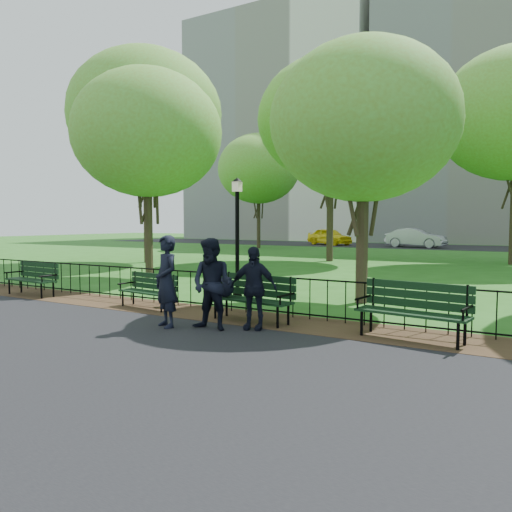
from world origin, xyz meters
The scene contains 22 objects.
ground centered at (0.00, 0.00, 0.00)m, with size 120.00×120.00×0.00m, color #255F19.
asphalt_path centered at (0.00, -3.40, 0.01)m, with size 60.00×9.20×0.01m, color black.
dirt_strip centered at (0.00, 1.50, 0.01)m, with size 60.00×1.60×0.01m, color #342315.
far_street centered at (0.00, 35.00, 0.01)m, with size 70.00×9.00×0.01m, color black.
iron_fence centered at (0.00, 2.00, 0.50)m, with size 24.06×0.06×1.00m.
apartment_west centered at (-22.00, 48.00, 13.00)m, with size 22.00×15.00×26.00m, color white.
apartment_mid centered at (2.00, 48.00, 15.00)m, with size 24.00×15.00×30.00m, color silver.
park_bench_main centered at (0.21, 1.20, 0.65)m, with size 1.93×0.79×1.07m.
park_bench_left_a centered at (-2.55, 1.36, 0.53)m, with size 1.67×0.70×0.92m.
park_bench_left_b centered at (-6.80, 1.25, 0.59)m, with size 1.84×0.67×1.03m.
park_bench_right_a centered at (3.73, 1.32, 0.64)m, with size 2.03×0.86×1.12m.
lamppost centered at (-1.58, 3.78, 1.79)m, with size 0.30×0.30×3.29m.
tree_near_w centered at (-7.15, 6.34, 5.34)m, with size 5.52×5.52×7.69m.
tree_near_e centered at (1.60, 4.75, 4.62)m, with size 4.78×4.78×6.66m.
tree_mid_w centered at (-12.05, 11.52, 7.46)m, with size 7.71×7.71×10.74m.
tree_far_c centered at (-4.27, 17.00, 7.40)m, with size 7.65×7.65×10.66m.
tree_far_w centered at (-14.01, 26.22, 6.19)m, with size 6.40×6.40×8.91m.
person_left centered at (-0.75, -0.11, 0.92)m, with size 0.67×0.44×1.82m, color black.
person_mid centered at (0.19, 0.14, 0.90)m, with size 0.86×0.45×1.78m, color black.
person_right centered at (0.84, 0.59, 0.82)m, with size 0.95×0.39×1.61m, color black.
taxi centered at (-11.10, 33.69, 0.76)m, with size 1.76×4.38×1.49m, color yellow.
sedan_silver centered at (-3.53, 33.27, 0.78)m, with size 1.63×4.66×1.54m, color #A7A9AE.
Camera 1 is at (5.77, -7.64, 2.11)m, focal length 35.00 mm.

